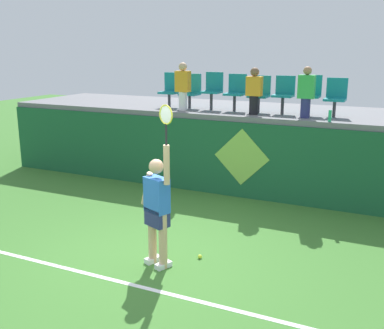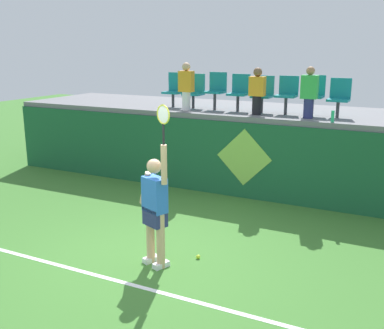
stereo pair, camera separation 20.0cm
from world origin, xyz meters
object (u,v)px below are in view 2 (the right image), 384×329
(stadium_chair_7, at_px, (339,96))
(spectator_1, at_px, (186,86))
(stadium_chair_4, at_px, (263,93))
(spectator_2, at_px, (257,90))
(stadium_chair_1, at_px, (195,90))
(spectator_0, at_px, (309,92))
(stadium_chair_6, at_px, (314,93))
(stadium_chair_5, at_px, (287,93))
(stadium_chair_3, at_px, (239,91))
(tennis_player, at_px, (155,206))
(stadium_chair_2, at_px, (216,89))
(stadium_chair_0, at_px, (174,89))
(water_bottle, at_px, (333,117))
(tennis_ball, at_px, (198,257))

(stadium_chair_7, distance_m, spectator_1, 3.47)
(stadium_chair_4, relative_size, spectator_2, 0.81)
(stadium_chair_1, bearing_deg, spectator_1, -90.00)
(stadium_chair_7, xyz_separation_m, spectator_0, (-0.54, -0.44, 0.10))
(stadium_chair_6, distance_m, spectator_2, 1.22)
(stadium_chair_6, bearing_deg, stadium_chair_5, -179.84)
(stadium_chair_5, height_order, stadium_chair_6, stadium_chair_6)
(stadium_chair_3, distance_m, stadium_chair_6, 1.73)
(tennis_player, xyz_separation_m, spectator_1, (-1.62, 4.18, 1.44))
(stadium_chair_3, bearing_deg, stadium_chair_2, -179.99)
(stadium_chair_5, distance_m, stadium_chair_7, 1.13)
(stadium_chair_3, relative_size, stadium_chair_6, 0.98)
(stadium_chair_0, height_order, stadium_chair_7, stadium_chair_0)
(tennis_player, bearing_deg, spectator_0, 73.00)
(water_bottle, distance_m, stadium_chair_0, 4.12)
(stadium_chair_3, bearing_deg, spectator_0, -14.35)
(water_bottle, bearing_deg, tennis_ball, -111.87)
(tennis_player, relative_size, stadium_chair_4, 3.01)
(stadium_chair_0, relative_size, stadium_chair_5, 1.01)
(stadium_chair_4, distance_m, spectator_0, 1.23)
(stadium_chair_7, distance_m, spectator_0, 0.71)
(tennis_player, relative_size, stadium_chair_5, 2.97)
(stadium_chair_0, relative_size, spectator_2, 0.82)
(stadium_chair_7, height_order, spectator_1, spectator_1)
(spectator_2, bearing_deg, stadium_chair_2, 160.01)
(stadium_chair_3, height_order, stadium_chair_5, stadium_chair_3)
(stadium_chair_7, bearing_deg, stadium_chair_2, 180.00)
(stadium_chair_4, bearing_deg, stadium_chair_1, 179.90)
(water_bottle, bearing_deg, spectator_2, 168.44)
(tennis_ball, xyz_separation_m, stadium_chair_3, (-0.94, 4.15, 2.25))
(spectator_0, height_order, spectator_1, spectator_1)
(stadium_chair_2, distance_m, stadium_chair_7, 2.86)
(stadium_chair_5, distance_m, spectator_1, 2.36)
(spectator_1, relative_size, spectator_2, 1.08)
(stadium_chair_0, bearing_deg, stadium_chair_3, -0.11)
(stadium_chair_4, height_order, spectator_2, spectator_2)
(stadium_chair_7, height_order, spectator_2, spectator_2)
(tennis_ball, xyz_separation_m, spectator_2, (-0.36, 3.72, 2.32))
(tennis_ball, relative_size, stadium_chair_2, 0.07)
(stadium_chair_2, distance_m, spectator_2, 1.25)
(stadium_chair_5, bearing_deg, stadium_chair_2, 179.92)
(tennis_player, bearing_deg, stadium_chair_1, 109.27)
(stadium_chair_2, height_order, stadium_chair_7, stadium_chair_2)
(stadium_chair_2, distance_m, spectator_1, 0.73)
(stadium_chair_4, height_order, stadium_chair_7, stadium_chair_4)
(spectator_0, bearing_deg, spectator_2, 179.20)
(stadium_chair_2, bearing_deg, tennis_player, -77.31)
(tennis_ball, relative_size, stadium_chair_1, 0.08)
(stadium_chair_0, xyz_separation_m, stadium_chair_4, (2.31, -0.00, -0.00))
(tennis_player, relative_size, stadium_chair_2, 2.83)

